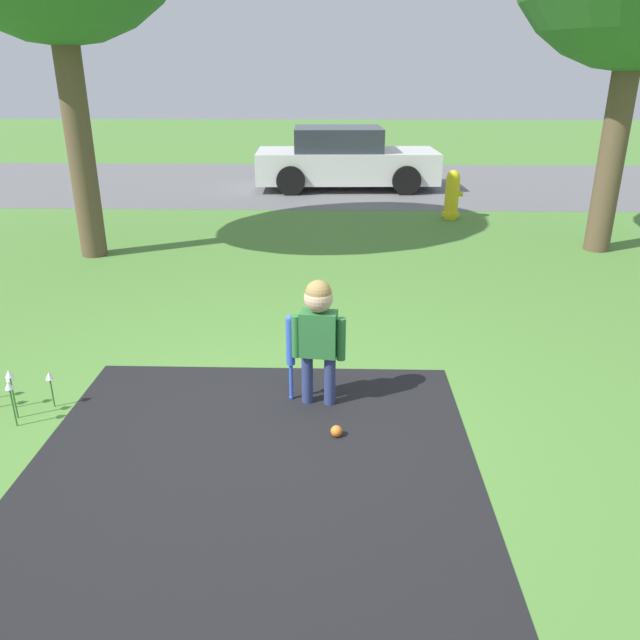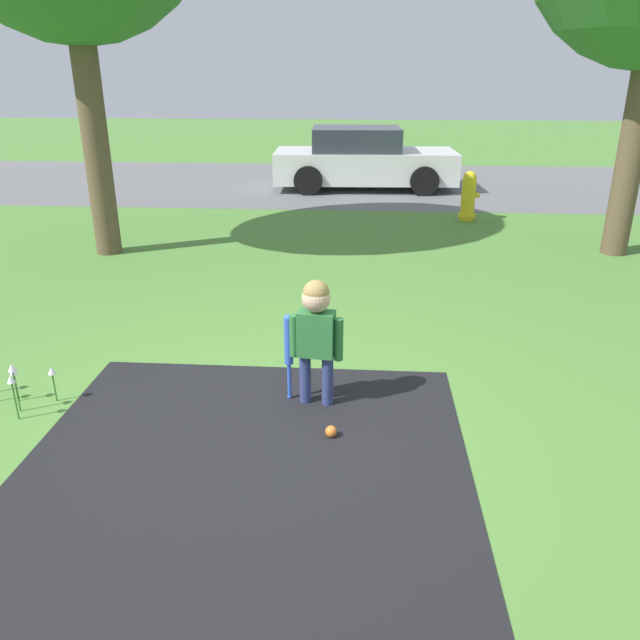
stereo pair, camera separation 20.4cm
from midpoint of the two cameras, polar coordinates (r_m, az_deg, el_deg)
name	(u,v)px [view 1 (the left image)]	position (r m, az deg, el deg)	size (l,w,h in m)	color
ground_plane	(268,429)	(4.65, -6.05, -9.91)	(60.00, 60.00, 0.00)	#518438
street_strip	(317,183)	(14.73, -0.71, 12.43)	(40.00, 6.00, 0.01)	slate
child	(318,326)	(4.67, -1.39, -0.52)	(0.41, 0.22, 1.02)	navy
baseball_bat	(290,345)	(4.81, -3.93, -2.35)	(0.07, 0.07, 0.72)	blue
sports_ball	(336,431)	(4.52, 0.20, -10.14)	(0.09, 0.09, 0.09)	orange
fire_hydrant	(452,195)	(11.21, 11.46, 11.11)	(0.33, 0.30, 0.85)	yellow
parked_car	(345,160)	(14.00, 1.84, 14.42)	(3.94, 1.95, 1.29)	silver
flower_bed	(5,379)	(5.32, -27.84, -4.77)	(0.66, 0.43, 0.41)	#38702D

